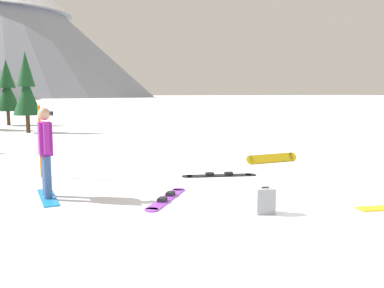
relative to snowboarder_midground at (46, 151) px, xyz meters
name	(u,v)px	position (x,y,z in m)	size (l,w,h in m)	color
ground_plane	(269,214)	(3.30, -2.76, -0.94)	(800.00, 800.00, 0.00)	white
snowboarder_midground	(46,151)	(0.00, 0.00, 0.00)	(0.30, 1.48, 1.77)	#1E8CD8
loose_snowboard_far_spare	(166,198)	(2.07, -1.10, -0.92)	(1.39, 1.57, 0.09)	#993FD8
loose_snowboard_near_left	(219,175)	(4.10, 0.50, -0.92)	(1.86, 0.82, 0.09)	black
loose_snowboard_near_right	(272,158)	(6.51, 1.66, -0.81)	(1.77, 0.19, 0.25)	yellow
backpack_grey	(265,201)	(3.26, -2.68, -0.72)	(0.37, 0.33, 0.47)	gray
trail_marker_pole	(40,142)	(0.09, 2.18, -0.06)	(0.06, 0.06, 1.76)	orange
pine_tree_slender	(26,89)	(0.53, 14.79, 1.35)	(1.39, 1.39, 4.20)	#472D19
pine_tree_tall	(7,90)	(-0.30, 20.78, 1.35)	(1.63, 1.63, 4.20)	#472D19
peak_east_ridge	(1,25)	(2.24, 250.52, 38.61)	(168.67, 168.67, 75.70)	#8C93A3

